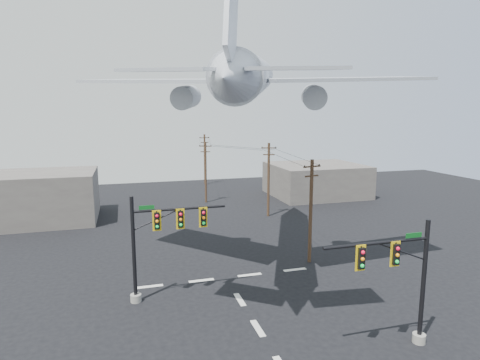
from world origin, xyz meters
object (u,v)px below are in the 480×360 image
object	(u,v)px
utility_pole_a	(311,209)
utility_pole_d	(205,158)
utility_pole_b	(269,178)
signal_mast_far	(157,242)
utility_pole_c	(206,171)
airliner	(249,77)
signal_mast_near	(404,282)

from	to	relation	value
utility_pole_a	utility_pole_d	size ratio (longest dim) A/B	0.99
utility_pole_a	utility_pole_d	distance (m)	41.57
utility_pole_b	signal_mast_far	bearing A→B (deg)	-108.30
utility_pole_b	utility_pole_c	bearing A→B (deg)	140.52
utility_pole_b	airliner	bearing A→B (deg)	-96.12
utility_pole_d	airliner	size ratio (longest dim) A/B	0.32
utility_pole_a	utility_pole_c	xyz separation A→B (m)	(-4.03, 26.38, -0.11)
utility_pole_d	utility_pole_a	bearing A→B (deg)	-98.52
airliner	utility_pole_b	bearing A→B (deg)	-3.72
utility_pole_d	airliner	world-z (taller)	airliner
utility_pole_d	airliner	distance (m)	42.54
airliner	utility_pole_a	bearing A→B (deg)	-75.35
utility_pole_a	utility_pole_b	world-z (taller)	utility_pole_b
signal_mast_near	utility_pole_d	distance (m)	54.97
utility_pole_b	utility_pole_d	size ratio (longest dim) A/B	1.01
signal_mast_far	utility_pole_c	world-z (taller)	utility_pole_c
signal_mast_far	utility_pole_b	world-z (taller)	utility_pole_b
signal_mast_near	utility_pole_c	bearing A→B (deg)	94.49
utility_pole_b	airliner	world-z (taller)	airliner
utility_pole_a	utility_pole_b	xyz separation A→B (m)	(2.05, 16.21, 0.13)
signal_mast_near	utility_pole_c	distance (m)	39.91
signal_mast_near	airliner	distance (m)	19.09
utility_pole_d	utility_pole_c	bearing A→B (deg)	-110.80
signal_mast_near	utility_pole_a	xyz separation A→B (m)	(0.91, 13.41, 0.89)
utility_pole_c	signal_mast_far	bearing A→B (deg)	-88.74
signal_mast_near	utility_pole_a	world-z (taller)	utility_pole_a
utility_pole_c	airliner	xyz separation A→B (m)	(-1.41, -25.67, 11.25)
signal_mast_near	utility_pole_d	bearing A→B (deg)	90.27
signal_mast_near	utility_pole_b	size ratio (longest dim) A/B	0.78
utility_pole_d	airliner	bearing A→B (deg)	-106.09
utility_pole_c	signal_mast_near	bearing A→B (deg)	-66.85
utility_pole_a	signal_mast_far	bearing A→B (deg)	-179.52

